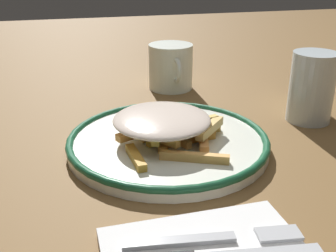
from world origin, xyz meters
name	(u,v)px	position (x,y,z in m)	size (l,w,h in m)	color
ground_plane	(168,148)	(0.00, 0.00, 0.00)	(2.60, 2.60, 0.00)	brown
plate	(168,141)	(0.00, 0.00, 0.01)	(0.30, 0.30, 0.02)	white
fries_heap	(165,123)	(0.00, 0.00, 0.04)	(0.20, 0.18, 0.04)	orange
fork	(214,239)	(0.23, -0.01, 0.01)	(0.04, 0.18, 0.00)	silver
water_glass	(312,87)	(-0.05, 0.26, 0.06)	(0.07, 0.07, 0.12)	silver
coffee_mug	(171,67)	(-0.28, 0.08, 0.05)	(0.12, 0.09, 0.09)	white
salt_shaker	(304,81)	(-0.12, 0.29, 0.05)	(0.04, 0.04, 0.09)	silver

